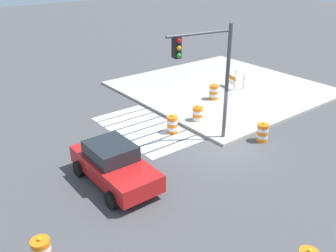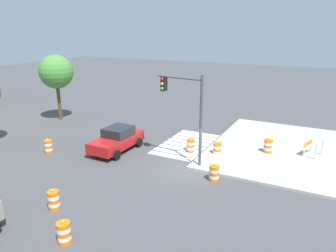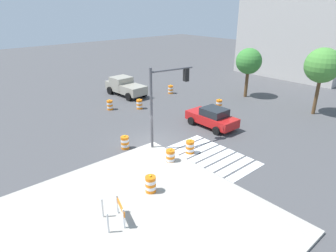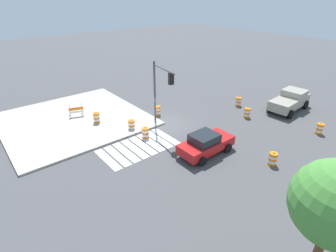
% 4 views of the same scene
% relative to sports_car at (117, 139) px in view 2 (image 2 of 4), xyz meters
% --- Properties ---
extents(ground_plane, '(120.00, 120.00, 0.00)m').
position_rel_sports_car_xyz_m(ground_plane, '(-0.65, -5.56, -0.81)').
color(ground_plane, '#474749').
extents(sidewalk_corner, '(12.00, 12.00, 0.15)m').
position_rel_sports_car_xyz_m(sidewalk_corner, '(5.35, -11.56, -0.74)').
color(sidewalk_corner, '#ADA89E').
rests_on(sidewalk_corner, ground).
extents(crosswalk_stripes, '(5.85, 3.20, 0.02)m').
position_rel_sports_car_xyz_m(crosswalk_stripes, '(3.35, -3.76, -0.80)').
color(crosswalk_stripes, silver).
rests_on(crosswalk_stripes, ground).
extents(sports_car, '(4.31, 2.16, 1.63)m').
position_rel_sports_car_xyz_m(sports_car, '(0.00, 0.00, 0.00)').
color(sports_car, red).
rests_on(sports_car, ground).
extents(traffic_barrel_near_corner, '(0.56, 0.56, 1.02)m').
position_rel_sports_car_xyz_m(traffic_barrel_near_corner, '(2.10, -4.63, -0.36)').
color(traffic_barrel_near_corner, orange).
rests_on(traffic_barrel_near_corner, ground).
extents(traffic_barrel_crosswalk_end, '(0.56, 0.56, 1.02)m').
position_rel_sports_car_xyz_m(traffic_barrel_crosswalk_end, '(-2.51, 3.91, -0.36)').
color(traffic_barrel_crosswalk_end, orange).
rests_on(traffic_barrel_crosswalk_end, ground).
extents(traffic_barrel_median_near, '(0.56, 0.56, 1.02)m').
position_rel_sports_car_xyz_m(traffic_barrel_median_near, '(-7.54, -1.80, -0.36)').
color(traffic_barrel_median_near, orange).
rests_on(traffic_barrel_median_near, ground).
extents(traffic_barrel_median_far, '(0.56, 0.56, 1.02)m').
position_rel_sports_car_xyz_m(traffic_barrel_median_far, '(-9.19, -4.07, -0.36)').
color(traffic_barrel_median_far, orange).
rests_on(traffic_barrel_median_far, ground).
extents(traffic_barrel_lane_center, '(0.56, 0.56, 1.02)m').
position_rel_sports_car_xyz_m(traffic_barrel_lane_center, '(2.23, -6.51, -0.36)').
color(traffic_barrel_lane_center, orange).
rests_on(traffic_barrel_lane_center, ground).
extents(traffic_barrel_opposite_curb, '(0.56, 0.56, 1.02)m').
position_rel_sports_car_xyz_m(traffic_barrel_opposite_curb, '(-1.34, -7.54, -0.36)').
color(traffic_barrel_opposite_curb, orange).
rests_on(traffic_barrel_opposite_curb, ground).
extents(traffic_barrel_on_sidewalk, '(0.56, 0.56, 1.02)m').
position_rel_sports_car_xyz_m(traffic_barrel_on_sidewalk, '(4.02, -9.47, -0.21)').
color(traffic_barrel_on_sidewalk, orange).
rests_on(traffic_barrel_on_sidewalk, sidewalk_corner).
extents(construction_barricade, '(1.41, 1.11, 1.00)m').
position_rel_sports_car_xyz_m(construction_barricade, '(4.85, -12.01, -0.09)').
color(construction_barricade, silver).
rests_on(construction_barricade, sidewalk_corner).
extents(traffic_light_pole, '(0.74, 3.26, 5.50)m').
position_rel_sports_car_xyz_m(traffic_light_pole, '(0.12, -5.04, 3.10)').
color(traffic_light_pole, '#4C4C51').
rests_on(traffic_light_pole, sidewalk_corner).
extents(street_tree_streetside_mid, '(3.01, 3.01, 5.94)m').
position_rel_sports_car_xyz_m(street_tree_streetside_mid, '(4.06, 9.38, 3.58)').
color(street_tree_streetside_mid, brown).
rests_on(street_tree_streetside_mid, ground).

